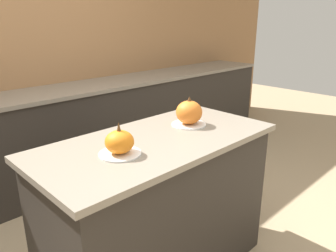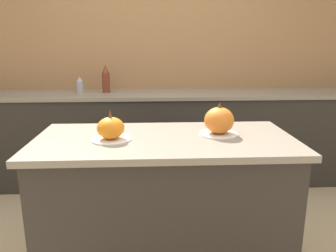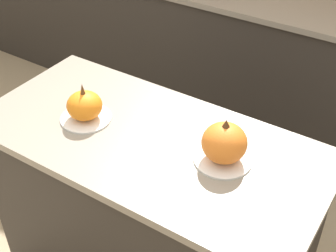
{
  "view_description": "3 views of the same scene",
  "coord_description": "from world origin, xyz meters",
  "px_view_note": "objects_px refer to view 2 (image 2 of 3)",
  "views": [
    {
      "loc": [
        -1.17,
        -1.28,
        1.57
      ],
      "look_at": [
        0.06,
        -0.03,
        0.98
      ],
      "focal_mm": 35.0,
      "sensor_mm": 36.0,
      "label": 1
    },
    {
      "loc": [
        -0.07,
        -1.73,
        1.42
      ],
      "look_at": [
        0.02,
        -0.04,
        0.99
      ],
      "focal_mm": 35.0,
      "sensor_mm": 36.0,
      "label": 2
    },
    {
      "loc": [
        0.85,
        -1.16,
        2.06
      ],
      "look_at": [
        0.07,
        0.04,
        0.98
      ],
      "focal_mm": 50.0,
      "sensor_mm": 36.0,
      "label": 3
    }
  ],
  "objects_px": {
    "pumpkin_cake_left": "(111,129)",
    "bottle_tall": "(106,79)",
    "pumpkin_cake_right": "(219,121)",
    "bottle_short": "(80,85)"
  },
  "relations": [
    {
      "from": "pumpkin_cake_left",
      "to": "bottle_tall",
      "type": "xyz_separation_m",
      "value": [
        -0.23,
        1.62,
        0.09
      ]
    },
    {
      "from": "pumpkin_cake_left",
      "to": "bottle_tall",
      "type": "relative_size",
      "value": 0.77
    },
    {
      "from": "pumpkin_cake_right",
      "to": "bottle_tall",
      "type": "distance_m",
      "value": 1.75
    },
    {
      "from": "bottle_tall",
      "to": "bottle_short",
      "type": "bearing_deg",
      "value": -179.23
    },
    {
      "from": "bottle_short",
      "to": "bottle_tall",
      "type": "bearing_deg",
      "value": 0.77
    },
    {
      "from": "pumpkin_cake_right",
      "to": "pumpkin_cake_left",
      "type": "bearing_deg",
      "value": -172.61
    },
    {
      "from": "pumpkin_cake_left",
      "to": "bottle_short",
      "type": "relative_size",
      "value": 1.33
    },
    {
      "from": "pumpkin_cake_right",
      "to": "bottle_short",
      "type": "xyz_separation_m",
      "value": [
        -1.09,
        1.54,
        0.02
      ]
    },
    {
      "from": "pumpkin_cake_left",
      "to": "bottle_short",
      "type": "height_order",
      "value": "bottle_short"
    },
    {
      "from": "bottle_tall",
      "to": "bottle_short",
      "type": "height_order",
      "value": "bottle_tall"
    }
  ]
}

